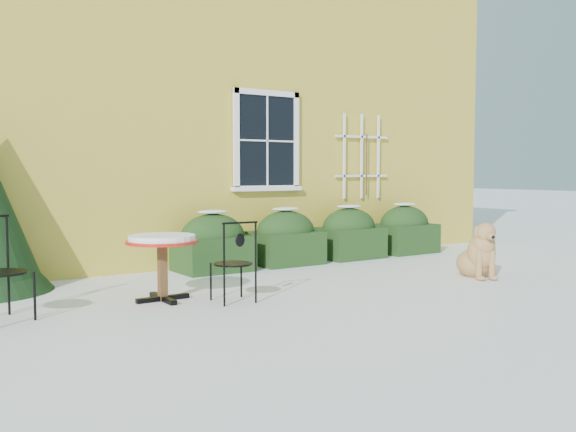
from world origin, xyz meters
TOP-DOWN VIEW (x-y plane):
  - ground at (0.00, 0.00)m, footprint 80.00×80.00m
  - house at (0.00, 7.00)m, footprint 12.40×8.40m
  - hedge_row at (1.65, 2.55)m, footprint 4.95×0.80m
  - bistro_table at (-1.79, 0.92)m, footprint 0.82×0.82m
  - patio_chair_near at (-1.14, 0.39)m, footprint 0.45×0.44m
  - dog at (2.50, -0.06)m, footprint 0.69×0.86m

SIDE VIEW (x-z plane):
  - ground at x=0.00m, z-range 0.00..0.00m
  - dog at x=2.50m, z-range -0.08..0.73m
  - hedge_row at x=1.65m, z-range -0.05..0.86m
  - patio_chair_near at x=-1.14m, z-range 0.00..0.93m
  - bistro_table at x=-1.79m, z-range 0.25..1.01m
  - house at x=0.00m, z-range 0.02..6.42m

